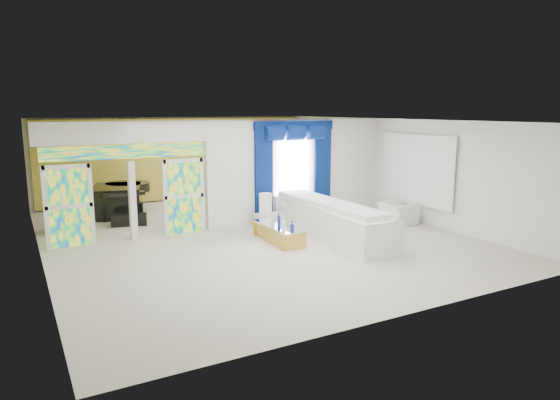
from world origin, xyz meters
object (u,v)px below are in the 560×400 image
coffee_table (279,234)px  grand_piano (118,201)px  console_table (275,219)px  white_sofa (330,222)px  armchair (398,213)px

coffee_table → grand_piano: 5.95m
console_table → white_sofa: bearing=-70.2°
console_table → coffee_table: bearing=-114.9°
coffee_table → console_table: size_ratio=1.54×
grand_piano → coffee_table: bearing=-45.3°
white_sofa → armchair: 2.68m
armchair → grand_piano: 8.62m
white_sofa → console_table: white_sofa is taller
armchair → coffee_table: bearing=92.8°
white_sofa → console_table: bearing=113.0°
white_sofa → grand_piano: 6.95m
console_table → grand_piano: grand_piano is taller
console_table → armchair: size_ratio=1.21×
console_table → armchair: 3.60m
console_table → armchair: armchair is taller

